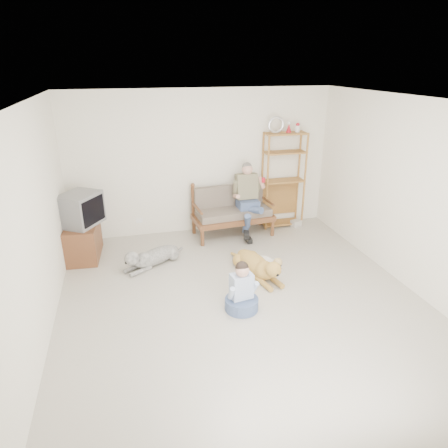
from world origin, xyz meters
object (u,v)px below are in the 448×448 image
object	(u,v)px
tv_stand	(83,241)
golden_retriever	(258,266)
loveseat	(232,210)
etagere	(283,179)

from	to	relation	value
tv_stand	golden_retriever	xyz separation A→B (m)	(2.68, -1.36, -0.13)
loveseat	golden_retriever	distance (m)	1.74
golden_retriever	loveseat	bearing A→B (deg)	75.56
loveseat	etagere	bearing A→B (deg)	3.87
tv_stand	golden_retriever	distance (m)	3.01
etagere	golden_retriever	xyz separation A→B (m)	(-1.13, -1.87, -0.80)
loveseat	tv_stand	xyz separation A→B (m)	(-2.73, -0.36, -0.19)
tv_stand	golden_retriever	world-z (taller)	tv_stand
loveseat	golden_retriever	size ratio (longest dim) A/B	1.16
etagere	tv_stand	size ratio (longest dim) A/B	2.34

